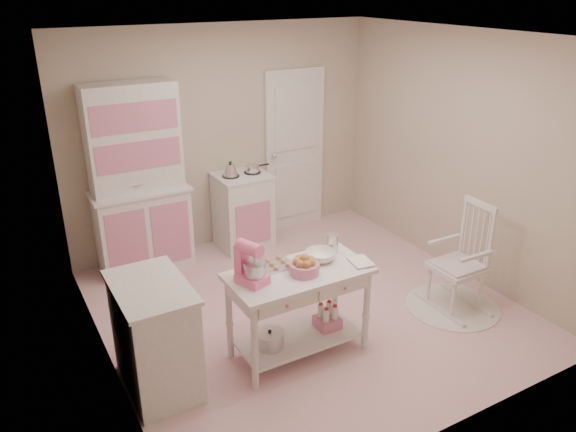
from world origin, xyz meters
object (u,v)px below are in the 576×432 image
object	(u,v)px
base_cabinet	(155,337)
bread_basket	(304,268)
rocking_chair	(459,258)
stove	(243,211)
stand_mixer	(252,264)
hutch	(138,180)
work_table	(299,312)

from	to	relation	value
base_cabinet	bread_basket	bearing A→B (deg)	-10.41
rocking_chair	base_cabinet	bearing A→B (deg)	175.40
stove	stand_mixer	bearing A→B (deg)	-113.38
stand_mixer	hutch	bearing A→B (deg)	76.62
stove	base_cabinet	distance (m)	2.64
work_table	stand_mixer	distance (m)	0.71
hutch	bread_basket	xyz separation A→B (m)	(0.71, -2.28, -0.19)
rocking_chair	work_table	world-z (taller)	rocking_chair
work_table	bread_basket	distance (m)	0.45
base_cabinet	stand_mixer	distance (m)	0.94
rocking_chair	work_table	size ratio (longest dim) A/B	0.92
hutch	work_table	xyz separation A→B (m)	(0.69, -2.23, -0.64)
work_table	stand_mixer	bearing A→B (deg)	177.27
stove	work_table	size ratio (longest dim) A/B	0.77
hutch	stove	size ratio (longest dim) A/B	2.26
work_table	bread_basket	size ratio (longest dim) A/B	4.80
base_cabinet	work_table	bearing A→B (deg)	-8.25
work_table	stand_mixer	xyz separation A→B (m)	(-0.42, 0.02, 0.57)
stove	base_cabinet	bearing A→B (deg)	-130.41
hutch	rocking_chair	bearing A→B (deg)	-44.62
rocking_chair	work_table	xyz separation A→B (m)	(-1.71, 0.14, -0.15)
hutch	rocking_chair	xyz separation A→B (m)	(2.40, -2.37, -0.49)
stove	work_table	xyz separation A→B (m)	(-0.51, -2.18, -0.06)
base_cabinet	stand_mixer	size ratio (longest dim) A/B	2.71
rocking_chair	bread_basket	world-z (taller)	rocking_chair
stand_mixer	bread_basket	world-z (taller)	stand_mixer
stand_mixer	rocking_chair	bearing A→B (deg)	-24.39
base_cabinet	stand_mixer	bearing A→B (deg)	-11.19
hutch	rocking_chair	size ratio (longest dim) A/B	1.89
stove	stand_mixer	size ratio (longest dim) A/B	2.71
stove	hutch	bearing A→B (deg)	177.61
stove	bread_basket	xyz separation A→B (m)	(-0.49, -2.23, 0.39)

